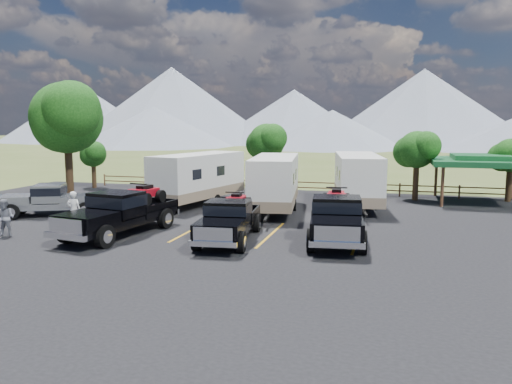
% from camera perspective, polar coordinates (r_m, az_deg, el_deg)
% --- Properties ---
extents(ground, '(320.00, 320.00, 0.00)m').
position_cam_1_polar(ground, '(20.58, -6.42, -7.02)').
color(ground, '#4A5B27').
rests_on(ground, ground).
extents(asphalt_lot, '(44.00, 34.00, 0.04)m').
position_cam_1_polar(asphalt_lot, '(23.30, -3.67, -5.16)').
color(asphalt_lot, black).
rests_on(asphalt_lot, ground).
extents(stall_lines, '(12.12, 5.50, 0.01)m').
position_cam_1_polar(stall_lines, '(24.22, -2.90, -4.60)').
color(stall_lines, '#C59017').
rests_on(stall_lines, asphalt_lot).
extents(tree_big_nw, '(5.54, 5.18, 7.84)m').
position_cam_1_polar(tree_big_nw, '(33.98, -20.87, 7.92)').
color(tree_big_nw, '#311E13').
rests_on(tree_big_nw, ground).
extents(tree_ne_a, '(3.11, 2.92, 4.76)m').
position_cam_1_polar(tree_ne_a, '(35.54, 17.88, 4.61)').
color(tree_ne_a, '#311E13').
rests_on(tree_ne_a, ground).
extents(tree_ne_b, '(2.77, 2.59, 4.27)m').
position_cam_1_polar(tree_ne_b, '(37.30, 27.06, 3.73)').
color(tree_ne_b, '#311E13').
rests_on(tree_ne_b, ground).
extents(tree_north, '(3.46, 3.24, 5.25)m').
position_cam_1_polar(tree_north, '(38.67, 1.19, 5.75)').
color(tree_north, '#311E13').
rests_on(tree_north, ground).
extents(tree_nw_small, '(2.59, 2.43, 3.85)m').
position_cam_1_polar(tree_nw_small, '(42.59, -18.14, 4.14)').
color(tree_nw_small, '#311E13').
rests_on(tree_nw_small, ground).
extents(rail_fence, '(36.12, 0.12, 1.00)m').
position_cam_1_polar(rail_fence, '(37.64, 6.94, 0.70)').
color(rail_fence, brown).
rests_on(rail_fence, ground).
extents(pavilion, '(6.20, 6.20, 3.22)m').
position_cam_1_polar(pavilion, '(35.97, 24.26, 3.22)').
color(pavilion, brown).
rests_on(pavilion, ground).
extents(mountain_range, '(209.00, 71.00, 20.00)m').
position_cam_1_polar(mountain_range, '(125.36, 8.57, 8.98)').
color(mountain_range, gray).
rests_on(mountain_range, ground).
extents(rig_left, '(3.27, 7.16, 2.30)m').
position_cam_1_polar(rig_left, '(24.31, -15.18, -2.16)').
color(rig_left, black).
rests_on(rig_left, asphalt_lot).
extents(rig_center, '(2.66, 6.28, 2.04)m').
position_cam_1_polar(rig_center, '(22.43, -3.05, -3.05)').
color(rig_center, black).
rests_on(rig_center, asphalt_lot).
extents(rig_right, '(2.99, 6.96, 2.26)m').
position_cam_1_polar(rig_right, '(22.62, 9.17, -2.78)').
color(rig_right, black).
rests_on(rig_right, asphalt_lot).
extents(trailer_left, '(4.08, 9.48, 3.29)m').
position_cam_1_polar(trailer_left, '(32.28, -6.60, 1.58)').
color(trailer_left, white).
rests_on(trailer_left, asphalt_lot).
extents(trailer_center, '(3.51, 9.49, 3.28)m').
position_cam_1_polar(trailer_center, '(29.58, 2.15, 1.05)').
color(trailer_center, white).
rests_on(trailer_center, asphalt_lot).
extents(trailer_right, '(3.64, 9.57, 3.31)m').
position_cam_1_polar(trailer_right, '(31.59, 11.52, 1.36)').
color(trailer_right, white).
rests_on(trailer_right, asphalt_lot).
extents(pickup_silver, '(6.26, 4.25, 1.80)m').
position_cam_1_polar(pickup_silver, '(30.57, -22.22, -0.79)').
color(pickup_silver, gray).
rests_on(pickup_silver, asphalt_lot).
extents(person_a, '(0.77, 0.57, 1.93)m').
position_cam_1_polar(person_a, '(26.14, -20.09, -2.00)').
color(person_a, white).
rests_on(person_a, asphalt_lot).
extents(person_b, '(0.98, 0.84, 1.75)m').
position_cam_1_polar(person_b, '(25.90, -26.73, -2.66)').
color(person_b, gray).
rests_on(person_b, asphalt_lot).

